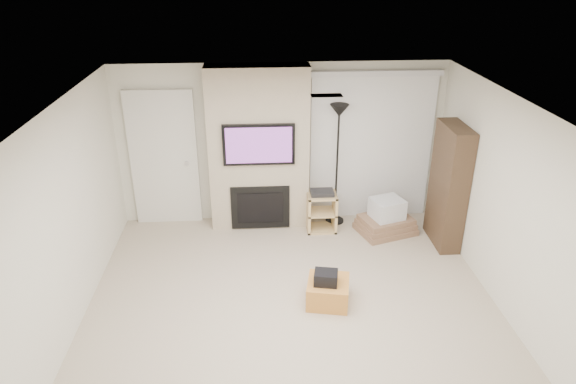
{
  "coord_description": "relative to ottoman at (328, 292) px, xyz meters",
  "views": [
    {
      "loc": [
        -0.4,
        -4.73,
        3.92
      ],
      "look_at": [
        0.0,
        1.2,
        1.15
      ],
      "focal_mm": 32.0,
      "sensor_mm": 36.0,
      "label": 1
    }
  ],
  "objects": [
    {
      "name": "floor",
      "position": [
        -0.44,
        -0.41,
        -0.15
      ],
      "size": [
        5.0,
        5.5,
        0.0
      ],
      "primitive_type": "cube",
      "color": "#BBAA93",
      "rests_on": "ground"
    },
    {
      "name": "black_bag",
      "position": [
        -0.04,
        -0.03,
        0.23
      ],
      "size": [
        0.32,
        0.27,
        0.16
      ],
      "primitive_type": "cube",
      "rotation": [
        0.0,
        0.0,
        -0.2
      ],
      "color": "black",
      "rests_on": "ottoman"
    },
    {
      "name": "hvac_vent",
      "position": [
        -0.04,
        0.39,
        2.35
      ],
      "size": [
        0.35,
        0.18,
        0.01
      ],
      "primitive_type": "cube",
      "color": "silver",
      "rests_on": "ceiling"
    },
    {
      "name": "box_stack",
      "position": [
        1.13,
        1.7,
        0.06
      ],
      "size": [
        0.97,
        0.84,
        0.55
      ],
      "color": "#8C674D",
      "rests_on": "floor"
    },
    {
      "name": "bookshelf",
      "position": [
        1.9,
        1.36,
        0.75
      ],
      "size": [
        0.3,
        0.8,
        1.8
      ],
      "color": "#38281A",
      "rests_on": "floor"
    },
    {
      "name": "fireplace_wall",
      "position": [
        -0.79,
        2.13,
        1.09
      ],
      "size": [
        1.5,
        0.47,
        2.5
      ],
      "color": "#B8A78D",
      "rests_on": "floor"
    },
    {
      "name": "wall_left",
      "position": [
        -2.94,
        -0.41,
        1.1
      ],
      "size": [
        0.0,
        5.5,
        2.5
      ],
      "primitive_type": "cube",
      "rotation": [
        1.57,
        0.0,
        1.57
      ],
      "color": "silver",
      "rests_on": "ground"
    },
    {
      "name": "vertical_blinds",
      "position": [
        0.96,
        2.28,
        1.12
      ],
      "size": [
        1.98,
        0.1,
        2.37
      ],
      "color": "silver",
      "rests_on": "floor"
    },
    {
      "name": "wall_right",
      "position": [
        2.06,
        -0.41,
        1.1
      ],
      "size": [
        0.0,
        5.5,
        2.5
      ],
      "primitive_type": "cube",
      "rotation": [
        1.57,
        0.0,
        1.57
      ],
      "color": "silver",
      "rests_on": "ground"
    },
    {
      "name": "ceiling",
      "position": [
        -0.44,
        -0.41,
        2.35
      ],
      "size": [
        5.0,
        5.5,
        0.0
      ],
      "primitive_type": "cube",
      "color": "white",
      "rests_on": "wall_back"
    },
    {
      "name": "wall_back",
      "position": [
        -0.44,
        2.34,
        1.1
      ],
      "size": [
        5.0,
        0.0,
        2.5
      ],
      "primitive_type": "cube",
      "rotation": [
        1.57,
        0.0,
        0.0
      ],
      "color": "silver",
      "rests_on": "ground"
    },
    {
      "name": "entry_door",
      "position": [
        -2.24,
        2.3,
        0.9
      ],
      "size": [
        1.02,
        0.11,
        2.14
      ],
      "color": "silver",
      "rests_on": "floor"
    },
    {
      "name": "floor_lamp",
      "position": [
        0.4,
        2.09,
        1.37
      ],
      "size": [
        0.29,
        0.29,
        1.93
      ],
      "color": "black",
      "rests_on": "floor"
    },
    {
      "name": "ottoman",
      "position": [
        0.0,
        0.0,
        0.0
      ],
      "size": [
        0.59,
        0.59,
        0.3
      ],
      "primitive_type": "cube",
      "rotation": [
        0.0,
        0.0,
        -0.2
      ],
      "color": "#C88235",
      "rests_on": "floor"
    },
    {
      "name": "av_stand",
      "position": [
        0.15,
        1.85,
        0.2
      ],
      "size": [
        0.45,
        0.38,
        0.66
      ],
      "color": "#DFBB7A",
      "rests_on": "floor"
    }
  ]
}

